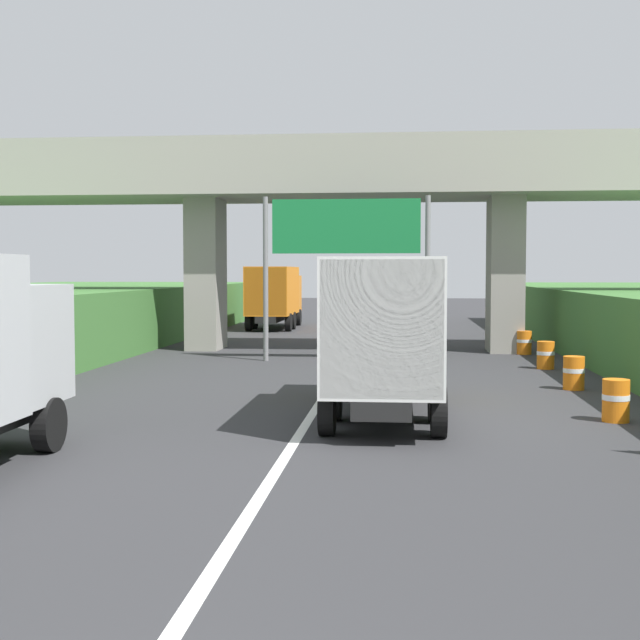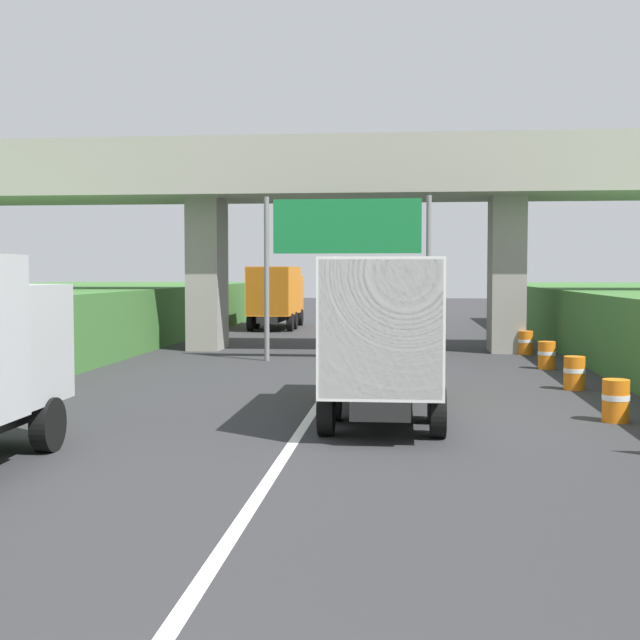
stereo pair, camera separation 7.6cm
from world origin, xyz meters
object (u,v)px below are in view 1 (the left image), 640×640
Objects in this scene: truck_yellow at (385,328)px; construction_barrel_3 at (574,373)px; construction_barrel_4 at (546,355)px; truck_orange at (275,294)px; construction_barrel_5 at (524,342)px; overhead_highway_sign at (346,238)px; construction_barrel_2 at (616,400)px; car_green at (397,328)px.

truck_yellow reaches higher than construction_barrel_3.
construction_barrel_3 and construction_barrel_4 have the same top height.
truck_yellow is at bearing -76.85° from truck_orange.
truck_orange is 8.11× the size of construction_barrel_3.
construction_barrel_5 is (11.76, -14.05, -1.47)m from truck_orange.
overhead_highway_sign is at bearing -73.57° from truck_orange.
construction_barrel_4 is at bearing -58.28° from truck_orange.
construction_barrel_5 is at bearing -50.08° from truck_orange.
overhead_highway_sign is 6.53× the size of construction_barrel_5.
truck_yellow is 8.11× the size of construction_barrel_5.
construction_barrel_3 is (6.58, -6.65, -3.88)m from overhead_highway_sign.
truck_orange is (-5.11, 17.33, -2.40)m from overhead_highway_sign.
construction_barrel_2 is 14.91m from construction_barrel_5.
truck_yellow is at bearing -117.25° from construction_barrel_4.
construction_barrel_3 is at bearing -90.38° from construction_barrel_5.
construction_barrel_5 is at bearing -20.70° from car_green.
truck_orange is 26.72m from construction_barrel_3.
construction_barrel_5 is (0.00, 4.97, 0.00)m from construction_barrel_4.
construction_barrel_3 is (4.96, 4.80, -1.47)m from truck_yellow.
car_green is 4.56× the size of construction_barrel_3.
car_green is 12.73m from construction_barrel_3.
car_green is 5.22m from construction_barrel_5.
construction_barrel_3 is at bearing 88.91° from construction_barrel_2.
car_green is (0.16, 16.57, -1.08)m from truck_yellow.
construction_barrel_4 is 4.97m from construction_barrel_5.
truck_orange is 1.78× the size of car_green.
construction_barrel_3 is (4.81, -11.78, -0.40)m from car_green.
construction_barrel_4 is at bearing -54.42° from car_green.
overhead_highway_sign is 11.81m from truck_yellow.
overhead_highway_sign is 10.13m from construction_barrel_3.
overhead_highway_sign reaches higher than car_green.
construction_barrel_5 is (0.07, 9.94, 0.00)m from construction_barrel_3.
truck_yellow is 8.11× the size of construction_barrel_2.
truck_yellow reaches higher than construction_barrel_2.
car_green is (1.77, 5.12, -3.48)m from overhead_highway_sign.
truck_orange reaches higher than construction_barrel_3.
truck_yellow is at bearing -135.98° from construction_barrel_3.
truck_orange reaches higher than construction_barrel_2.
construction_barrel_2 is at bearing -90.62° from construction_barrel_5.
overhead_highway_sign is at bearing 165.76° from construction_barrel_4.
construction_barrel_2 is at bearing -60.84° from overhead_highway_sign.
construction_barrel_4 is at bearing 89.25° from construction_barrel_3.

